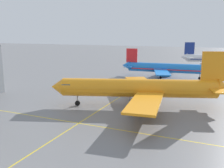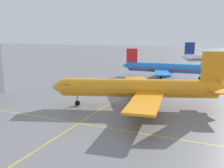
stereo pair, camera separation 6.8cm
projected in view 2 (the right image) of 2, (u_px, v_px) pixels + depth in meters
name	position (u px, v px, depth m)	size (l,w,h in m)	color
airliner_second_row	(141.00, 88.00, 52.82)	(37.76, 32.32, 12.07)	orange
airliner_third_row	(166.00, 68.00, 88.18)	(32.78, 28.18, 10.19)	blue
airliner_far_left_stand	(219.00, 58.00, 119.03)	(35.59, 30.49, 11.42)	white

